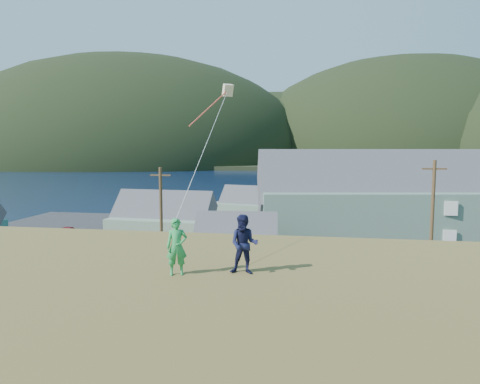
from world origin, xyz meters
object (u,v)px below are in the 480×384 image
Objects in this scene: kite_flyer_green at (177,247)px; kite_flyer_navy at (244,244)px; wharf at (233,210)px; shed_palegreen_far at (255,207)px; shed_white at (236,242)px; shed_palegreen_near at (163,224)px; lodge at (426,202)px.

kite_flyer_navy reaches higher than kite_flyer_green.
shed_palegreen_far reaches higher than wharf.
shed_white is (5.96, -32.02, 1.83)m from wharf.
kite_flyer_navy is (13.21, -30.53, 5.19)m from shed_palegreen_near.
kite_flyer_navy is (1.80, 0.40, 0.04)m from kite_flyer_green.
shed_palegreen_near is 9.75m from shed_white.
wharf is 2.41× the size of shed_palegreen_far.
lodge reaches higher than shed_palegreen_near.
lodge is 22.63× the size of kite_flyer_navy.
shed_palegreen_far is (-19.82, 9.70, -2.35)m from lodge.
kite_flyer_green is at bearing -122.54° from lodge.
kite_flyer_green is at bearing -81.39° from wharf.
shed_white is at bearing 100.08° from kite_flyer_navy.
kite_flyer_navy is at bearing -62.39° from shed_palegreen_near.
shed_palegreen_far is 47.62m from kite_flyer_green.
shed_palegreen_far is (5.04, -11.13, 2.08)m from wharf.
lodge is at bearing 17.59° from shed_palegreen_near.
shed_white is 4.71× the size of kite_flyer_navy.
wharf is 15.78× the size of kite_flyer_navy.
lodge is 3.45× the size of shed_palegreen_far.
kite_flyer_navy is at bearing -7.03° from kite_flyer_green.
wharf is at bearing 100.25° from kite_flyer_navy.
kite_flyer_green is at bearing -72.55° from shed_palegreen_far.
shed_palegreen_near reaches higher than wharf.
wharf is at bearing 79.05° from kite_flyer_green.
shed_palegreen_far is 6.91× the size of kite_flyer_green.
kite_flyer_navy is at bearing -84.11° from shed_white.
wharf is at bearing 130.68° from lodge.
wharf is 0.70× the size of lodge.
lodge is at bearing -39.96° from wharf.
kite_flyer_green is (11.41, -30.93, 5.15)m from shed_palegreen_near.
shed_white is at bearing -158.73° from lodge.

